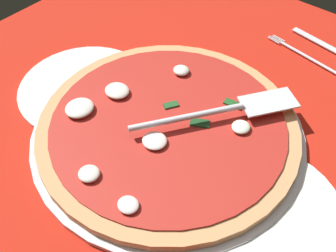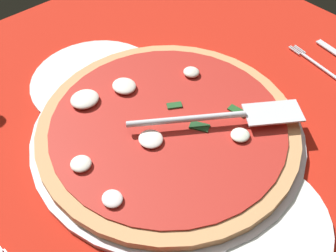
{
  "view_description": "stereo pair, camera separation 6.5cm",
  "coord_description": "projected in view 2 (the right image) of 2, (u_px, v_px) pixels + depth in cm",
  "views": [
    {
      "loc": [
        27.07,
        -34.96,
        50.52
      ],
      "look_at": [
        -1.12,
        -1.01,
        2.34
      ],
      "focal_mm": 43.02,
      "sensor_mm": 36.0,
      "label": 1
    },
    {
      "loc": [
        31.77,
        -30.44,
        50.52
      ],
      "look_at": [
        -1.12,
        -1.01,
        2.34
      ],
      "focal_mm": 43.02,
      "sensor_mm": 36.0,
      "label": 2
    }
  ],
  "objects": [
    {
      "name": "dinner_plate_right",
      "position": [
        247.0,
        221.0,
        0.56
      ],
      "size": [
        23.0,
        23.0,
        1.0
      ],
      "primitive_type": "cylinder",
      "color": "white",
      "rests_on": "ground_plane"
    },
    {
      "name": "pizza",
      "position": [
        167.0,
        126.0,
        0.65
      ],
      "size": [
        42.45,
        42.45,
        3.11
      ],
      "color": "tan",
      "rests_on": "pizza_pan"
    },
    {
      "name": "dinner_plate_left",
      "position": [
        97.0,
        81.0,
        0.75
      ],
      "size": [
        24.36,
        24.36,
        1.0
      ],
      "primitive_type": "cylinder",
      "color": "white",
      "rests_on": "ground_plane"
    },
    {
      "name": "pizza_pan",
      "position": [
        168.0,
        133.0,
        0.67
      ],
      "size": [
        44.59,
        44.59,
        1.24
      ],
      "primitive_type": "cylinder",
      "color": "silver",
      "rests_on": "ground_plane"
    },
    {
      "name": "ground_plane",
      "position": [
        177.0,
        138.0,
        0.67
      ],
      "size": [
        102.44,
        102.44,
        0.8
      ],
      "primitive_type": "cube",
      "color": "red"
    },
    {
      "name": "pizza_server",
      "position": [
        223.0,
        116.0,
        0.63
      ],
      "size": [
        18.37,
        24.68,
        1.0
      ],
      "rotation": [
        0.0,
        0.0,
        0.96
      ],
      "color": "silver",
      "rests_on": "pizza"
    },
    {
      "name": "checker_pattern",
      "position": [
        177.0,
        136.0,
        0.67
      ],
      "size": [
        102.44,
        102.44,
        0.1
      ],
      "color": "silver",
      "rests_on": "ground_plane"
    }
  ]
}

